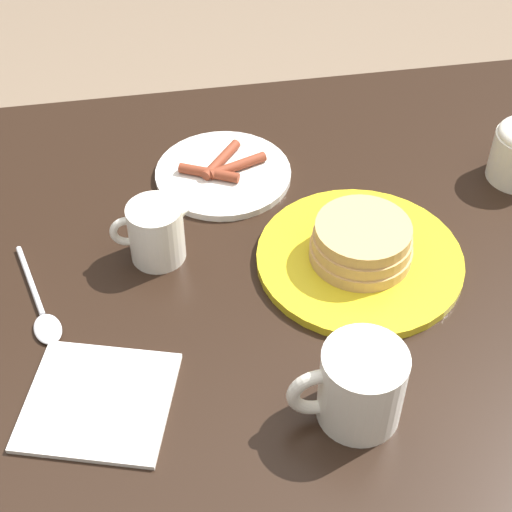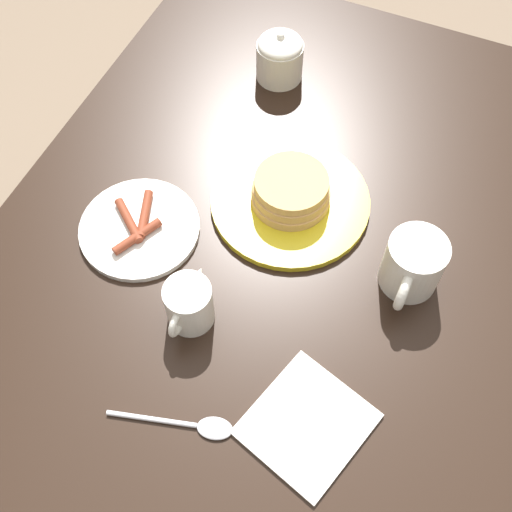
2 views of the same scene
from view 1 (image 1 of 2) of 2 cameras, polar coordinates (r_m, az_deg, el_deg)
The scene contains 7 objects.
dining_table at distance 1.04m, azimuth 4.23°, elevation -7.51°, with size 1.14×0.92×0.75m.
pancake_plate at distance 0.96m, azimuth 7.61°, elevation 0.38°, with size 0.25×0.25×0.06m.
side_plate_bacon at distance 1.09m, azimuth -2.40°, elevation 6.06°, with size 0.19×0.19×0.02m.
coffee_mug at distance 0.80m, azimuth 7.40°, elevation -9.35°, with size 0.12×0.09×0.09m.
creamer_pitcher at distance 0.96m, azimuth -7.25°, elevation 1.79°, with size 0.10×0.07×0.08m.
napkin at distance 0.85m, azimuth -11.37°, elevation -10.31°, with size 0.18×0.18×0.01m.
spoon at distance 0.94m, azimuth -15.32°, elevation -3.98°, with size 0.06×0.17×0.01m.
Camera 1 is at (0.18, 0.61, 1.44)m, focal length 55.00 mm.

